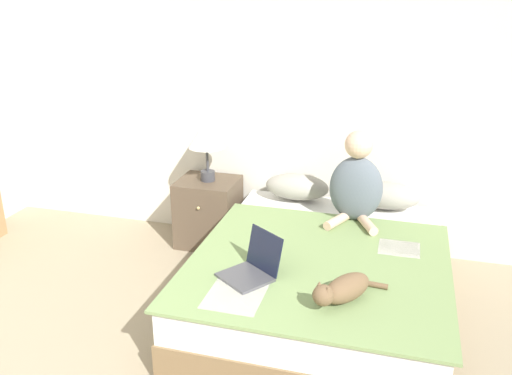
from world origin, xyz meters
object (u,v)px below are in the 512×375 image
(pillow_far, at_px, (386,195))
(nightstand, at_px, (209,212))
(bed, at_px, (322,280))
(table_lamp, at_px, (207,136))
(laptop_open, at_px, (252,268))
(cat_tabby, at_px, (343,289))
(person_sitting, at_px, (356,183))
(pillow_near, at_px, (297,187))

(pillow_far, distance_m, nightstand, 1.55)
(bed, height_order, pillow_far, pillow_far)
(table_lamp, bearing_deg, laptop_open, -59.14)
(table_lamp, bearing_deg, pillow_far, 2.48)
(cat_tabby, height_order, nightstand, cat_tabby)
(pillow_far, distance_m, person_sitting, 0.42)
(nightstand, bearing_deg, person_sitting, -10.63)
(pillow_far, bearing_deg, cat_tabby, -95.95)
(pillow_far, bearing_deg, table_lamp, -177.52)
(cat_tabby, xyz_separation_m, laptop_open, (-0.58, 0.14, -0.03))
(table_lamp, bearing_deg, pillow_near, 4.82)
(pillow_near, height_order, nightstand, pillow_near)
(person_sitting, bearing_deg, pillow_near, 149.10)
(pillow_far, height_order, table_lamp, table_lamp)
(pillow_near, relative_size, laptop_open, 1.26)
(laptop_open, bearing_deg, table_lamp, 156.54)
(laptop_open, height_order, table_lamp, table_lamp)
(bed, xyz_separation_m, laptop_open, (-0.37, -0.49, 0.30))
(bed, xyz_separation_m, pillow_far, (0.37, 0.87, 0.36))
(laptop_open, xyz_separation_m, table_lamp, (-0.77, 1.30, 0.45))
(nightstand, xyz_separation_m, table_lamp, (0.00, -0.00, 0.70))
(bed, relative_size, pillow_near, 3.83)
(bed, relative_size, pillow_far, 3.83)
(pillow_far, distance_m, table_lamp, 1.57)
(cat_tabby, relative_size, laptop_open, 1.01)
(pillow_far, relative_size, nightstand, 0.90)
(pillow_far, bearing_deg, person_sitting, -125.37)
(pillow_near, xyz_separation_m, cat_tabby, (0.58, -1.51, -0.03))
(person_sitting, relative_size, cat_tabby, 1.63)
(cat_tabby, bearing_deg, table_lamp, -101.64)
(pillow_near, height_order, pillow_far, same)
(pillow_far, height_order, nightstand, pillow_far)
(bed, xyz_separation_m, person_sitting, (0.15, 0.56, 0.55))
(pillow_far, xyz_separation_m, table_lamp, (-1.51, -0.07, 0.40))
(person_sitting, distance_m, cat_tabby, 1.22)
(pillow_near, height_order, person_sitting, person_sitting)
(bed, relative_size, table_lamp, 3.85)
(laptop_open, height_order, nightstand, laptop_open)
(pillow_far, relative_size, table_lamp, 1.00)
(pillow_near, height_order, cat_tabby, pillow_near)
(pillow_near, relative_size, table_lamp, 1.00)
(cat_tabby, distance_m, nightstand, 2.00)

